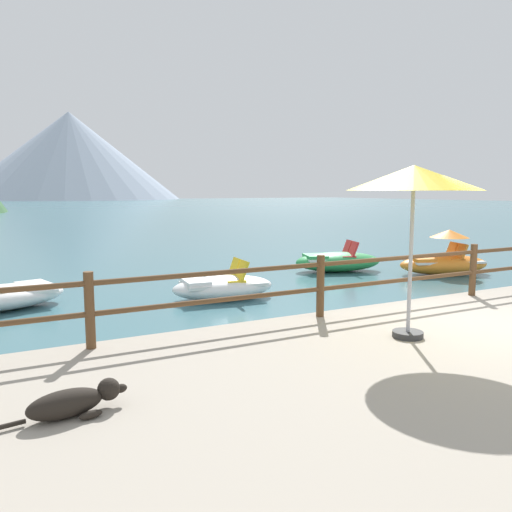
{
  "coord_description": "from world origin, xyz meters",
  "views": [
    {
      "loc": [
        -6.13,
        -4.72,
        2.32
      ],
      "look_at": [
        -0.99,
        5.0,
        0.9
      ],
      "focal_mm": 35.62,
      "sensor_mm": 36.0,
      "label": 1
    }
  ],
  "objects": [
    {
      "name": "dog_resting",
      "position": [
        -5.57,
        -0.32,
        0.52
      ],
      "size": [
        1.08,
        0.42,
        0.26
      ],
      "color": "black",
      "rests_on": "promenade_dock"
    },
    {
      "name": "beach_umbrella",
      "position": [
        -1.32,
        0.09,
        2.45
      ],
      "size": [
        1.7,
        1.7,
        2.24
      ],
      "color": "#B2B2B7",
      "rests_on": "promenade_dock"
    },
    {
      "name": "pedal_boat_0",
      "position": [
        -6.01,
        6.25,
        0.26
      ],
      "size": [
        2.73,
        1.85,
        0.83
      ],
      "color": "white",
      "rests_on": "ground"
    },
    {
      "name": "pedal_boat_1",
      "position": [
        -1.74,
        5.12,
        0.27
      ],
      "size": [
        2.33,
        1.35,
        0.85
      ],
      "color": "white",
      "rests_on": "ground"
    },
    {
      "name": "pedal_boat_2",
      "position": [
        2.75,
        7.01,
        0.3
      ],
      "size": [
        2.74,
        1.85,
        0.88
      ],
      "color": "green",
      "rests_on": "ground"
    },
    {
      "name": "pedal_boat_3",
      "position": [
        5.05,
        5.21,
        0.39
      ],
      "size": [
        2.78,
        1.83,
        1.25
      ],
      "color": "orange",
      "rests_on": "ground"
    },
    {
      "name": "ground_plane",
      "position": [
        0.0,
        40.0,
        0.0
      ],
      "size": [
        200.0,
        200.0,
        0.0
      ],
      "primitive_type": "plane",
      "color": "#3D6B75"
    },
    {
      "name": "distant_peak",
      "position": [
        15.22,
        146.24,
        11.98
      ],
      "size": [
        59.76,
        59.76,
        23.95
      ],
      "primitive_type": "cone",
      "color": "#93A3B7",
      "rests_on": "ground"
    },
    {
      "name": "dock_railing",
      "position": [
        -0.0,
        1.55,
        0.97
      ],
      "size": [
        23.92,
        0.12,
        0.95
      ],
      "color": "brown",
      "rests_on": "promenade_dock"
    }
  ]
}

